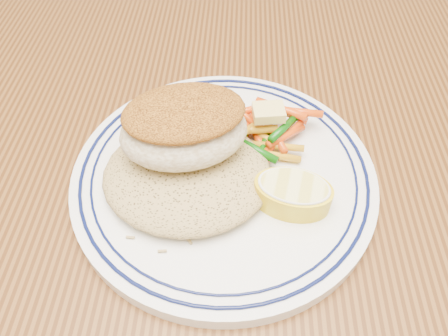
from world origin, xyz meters
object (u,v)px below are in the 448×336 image
(vegetable_pile, at_px, (262,130))
(lemon_wedge, at_px, (293,193))
(dining_table, at_px, (252,239))
(fish_fillet, at_px, (184,127))
(plate, at_px, (224,175))
(rice_pilaf, at_px, (187,172))

(vegetable_pile, height_order, lemon_wedge, vegetable_pile)
(dining_table, distance_m, fish_fillet, 0.17)
(vegetable_pile, bearing_deg, fish_fillet, -152.67)
(fish_fillet, bearing_deg, plate, -9.55)
(rice_pilaf, height_order, fish_fillet, fish_fillet)
(fish_fillet, bearing_deg, lemon_wedge, -22.45)
(dining_table, height_order, plate, plate)
(plate, distance_m, rice_pilaf, 0.04)
(fish_fillet, relative_size, lemon_wedge, 1.70)
(lemon_wedge, bearing_deg, vegetable_pile, 108.11)
(rice_pilaf, distance_m, vegetable_pile, 0.09)
(dining_table, xyz_separation_m, vegetable_pile, (0.00, 0.04, 0.13))
(plate, height_order, lemon_wedge, lemon_wedge)
(rice_pilaf, distance_m, fish_fillet, 0.04)
(dining_table, relative_size, lemon_wedge, 20.56)
(fish_fillet, relative_size, vegetable_pile, 1.19)
(rice_pilaf, height_order, vegetable_pile, same)
(rice_pilaf, bearing_deg, plate, 23.43)
(dining_table, xyz_separation_m, lemon_wedge, (0.03, -0.03, 0.13))
(dining_table, bearing_deg, vegetable_pile, 85.12)
(dining_table, height_order, lemon_wedge, lemon_wedge)
(plate, bearing_deg, fish_fillet, 170.45)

